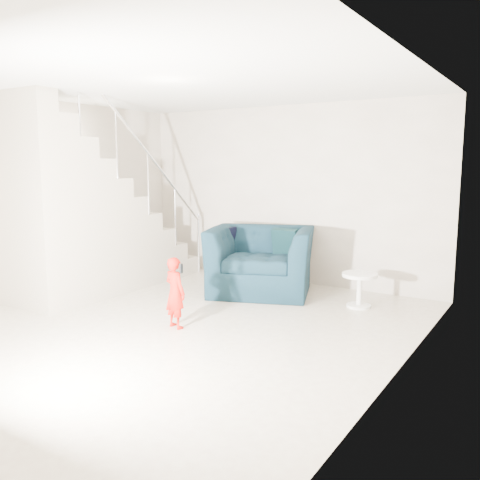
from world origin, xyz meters
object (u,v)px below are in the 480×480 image
at_px(toddler, 175,293).
at_px(side_table, 359,284).
at_px(armchair, 261,260).
at_px(staircase, 86,227).

distance_m(toddler, side_table, 2.39).
height_order(armchair, toddler, armchair).
xyz_separation_m(side_table, staircase, (-3.52, -1.34, 0.65)).
bearing_deg(armchair, side_table, -20.69).
bearing_deg(toddler, side_table, -114.02).
bearing_deg(staircase, toddler, -15.00).
relative_size(armchair, staircase, 0.39).
relative_size(armchair, side_table, 3.21).
xyz_separation_m(armchair, toddler, (-0.01, -1.89, -0.06)).
relative_size(side_table, staircase, 0.12).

